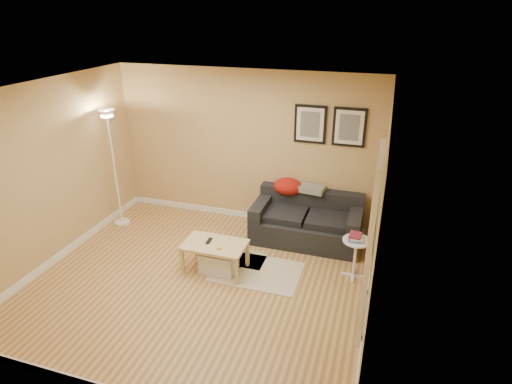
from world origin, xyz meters
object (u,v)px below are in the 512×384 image
storage_bin (219,261)px  side_table (355,258)px  coffee_table (215,257)px  book_stack (356,237)px  sofa (307,219)px  floor_lamp (115,172)px

storage_bin → side_table: size_ratio=0.87×
coffee_table → storage_bin: (0.05, 0.01, -0.06)m
book_stack → side_table: bearing=-46.2°
sofa → storage_bin: size_ratio=3.32×
floor_lamp → coffee_table: bearing=-21.7°
coffee_table → floor_lamp: floor_lamp is taller
side_table → floor_lamp: 4.09m
sofa → book_stack: (0.82, -0.78, 0.25)m
sofa → storage_bin: sofa is taller
coffee_table → side_table: side_table is taller
coffee_table → book_stack: 1.98m
coffee_table → floor_lamp: bearing=158.1°
book_stack → floor_lamp: 4.03m
coffee_table → book_stack: size_ratio=3.74×
storage_bin → book_stack: bearing=13.9°
sofa → coffee_table: sofa is taller
storage_bin → sofa: bearing=50.6°
storage_bin → floor_lamp: size_ratio=0.25×
side_table → coffee_table: bearing=-166.8°
sofa → storage_bin: 1.61m
floor_lamp → storage_bin: bearing=-21.1°
side_table → floor_lamp: floor_lamp is taller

